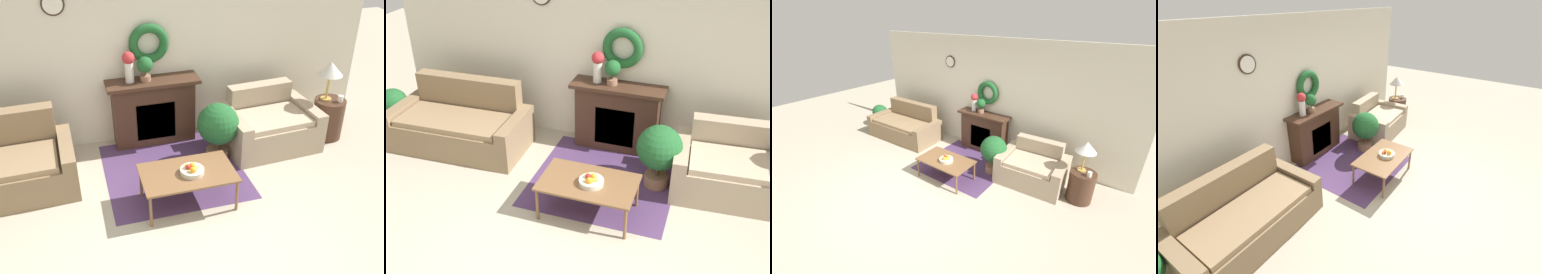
% 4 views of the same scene
% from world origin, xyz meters
% --- Properties ---
extents(ground_plane, '(16.00, 16.00, 0.00)m').
position_xyz_m(ground_plane, '(0.00, 0.00, 0.00)').
color(ground_plane, '#ADA38E').
extents(floor_rug, '(1.80, 1.77, 0.01)m').
position_xyz_m(floor_rug, '(0.13, 1.58, 0.00)').
color(floor_rug, '#4C335B').
rests_on(floor_rug, ground_plane).
extents(wall_back, '(6.80, 0.19, 2.70)m').
position_xyz_m(wall_back, '(0.00, 2.64, 1.35)').
color(wall_back, beige).
rests_on(wall_back, ground_plane).
extents(fireplace, '(1.30, 0.41, 0.98)m').
position_xyz_m(fireplace, '(0.06, 2.44, 0.49)').
color(fireplace, '#42281C').
rests_on(fireplace, ground_plane).
extents(couch_left, '(1.96, 1.03, 0.94)m').
position_xyz_m(couch_left, '(-2.08, 1.77, 0.32)').
color(couch_left, '#846B4C').
rests_on(couch_left, ground_plane).
extents(loveseat_right, '(1.36, 1.01, 0.82)m').
position_xyz_m(loveseat_right, '(1.62, 1.86, 0.30)').
color(loveseat_right, tan).
rests_on(loveseat_right, ground_plane).
extents(coffee_table, '(1.10, 0.67, 0.44)m').
position_xyz_m(coffee_table, '(0.13, 0.89, 0.41)').
color(coffee_table, brown).
rests_on(coffee_table, ground_plane).
extents(fruit_bowl, '(0.28, 0.28, 0.12)m').
position_xyz_m(fruit_bowl, '(0.17, 0.85, 0.49)').
color(fruit_bowl, beige).
rests_on(fruit_bowl, coffee_table).
extents(side_table_by_loveseat, '(0.45, 0.45, 0.60)m').
position_xyz_m(side_table_by_loveseat, '(2.57, 1.83, 0.30)').
color(side_table_by_loveseat, '#42281C').
rests_on(side_table_by_loveseat, ground_plane).
extents(table_lamp, '(0.36, 0.36, 0.57)m').
position_xyz_m(table_lamp, '(2.51, 1.87, 1.06)').
color(table_lamp, '#B28E42').
rests_on(table_lamp, side_table_by_loveseat).
extents(mug, '(0.08, 0.08, 0.09)m').
position_xyz_m(mug, '(2.67, 1.75, 0.65)').
color(mug, silver).
rests_on(mug, side_table_by_loveseat).
extents(vase_on_mantel_left, '(0.17, 0.17, 0.43)m').
position_xyz_m(vase_on_mantel_left, '(-0.25, 2.44, 1.23)').
color(vase_on_mantel_left, silver).
rests_on(vase_on_mantel_left, fireplace).
extents(potted_plant_on_mantel, '(0.22, 0.22, 0.34)m').
position_xyz_m(potted_plant_on_mantel, '(-0.03, 2.42, 1.19)').
color(potted_plant_on_mantel, '#8E664C').
rests_on(potted_plant_on_mantel, fireplace).
extents(potted_plant_floor_by_couch, '(0.44, 0.44, 0.69)m').
position_xyz_m(potted_plant_floor_by_couch, '(-3.26, 1.81, 0.41)').
color(potted_plant_floor_by_couch, '#8E664C').
rests_on(potted_plant_floor_by_couch, ground_plane).
extents(potted_plant_floor_by_loveseat, '(0.57, 0.57, 0.84)m').
position_xyz_m(potted_plant_floor_by_loveseat, '(0.79, 1.69, 0.52)').
color(potted_plant_floor_by_loveseat, '#8E664C').
rests_on(potted_plant_floor_by_loveseat, ground_plane).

